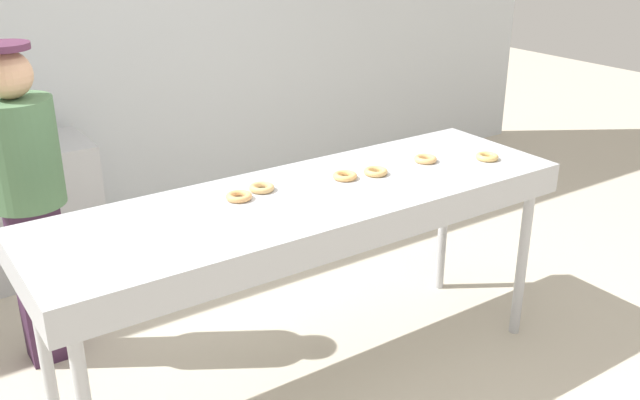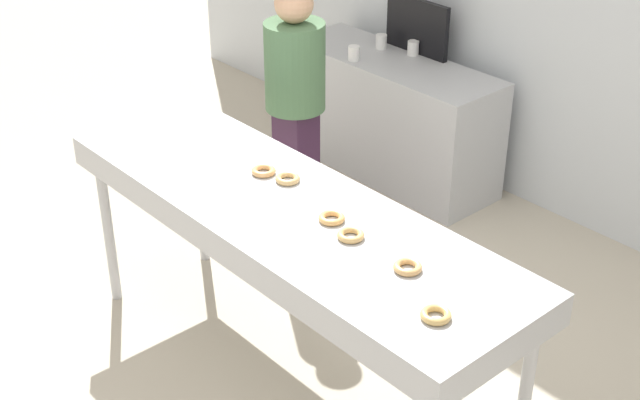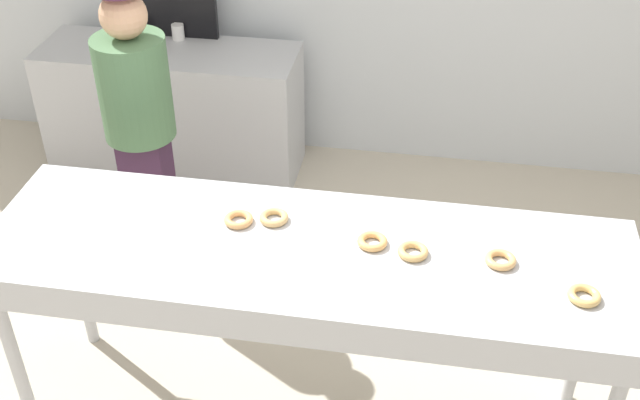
% 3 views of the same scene
% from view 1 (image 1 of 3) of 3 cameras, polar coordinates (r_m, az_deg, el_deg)
% --- Properties ---
extents(ground_plane, '(16.00, 16.00, 0.00)m').
position_cam_1_polar(ground_plane, '(3.71, -0.84, -13.94)').
color(ground_plane, beige).
extents(fryer_conveyor, '(2.55, 0.77, 1.00)m').
position_cam_1_polar(fryer_conveyor, '(3.25, -0.93, -0.73)').
color(fryer_conveyor, '#B7BABF').
rests_on(fryer_conveyor, ground).
extents(glazed_donut_0, '(0.17, 0.17, 0.03)m').
position_cam_1_polar(glazed_donut_0, '(3.17, -6.56, 0.29)').
color(glazed_donut_0, '#E7A965').
rests_on(glazed_donut_0, fryer_conveyor).
extents(glazed_donut_1, '(0.16, 0.16, 0.03)m').
position_cam_1_polar(glazed_donut_1, '(3.26, -4.73, 1.00)').
color(glazed_donut_1, '#DFB16D').
rests_on(glazed_donut_1, fryer_conveyor).
extents(glazed_donut_2, '(0.12, 0.12, 0.03)m').
position_cam_1_polar(glazed_donut_2, '(3.39, 2.02, 1.96)').
color(glazed_donut_2, '#ECAF63').
rests_on(glazed_donut_2, fryer_conveyor).
extents(glazed_donut_3, '(0.16, 0.16, 0.03)m').
position_cam_1_polar(glazed_donut_3, '(3.46, 4.51, 2.31)').
color(glazed_donut_3, '#DFAF67').
rests_on(glazed_donut_3, fryer_conveyor).
extents(glazed_donut_4, '(0.13, 0.13, 0.03)m').
position_cam_1_polar(glazed_donut_4, '(3.76, 13.32, 3.42)').
color(glazed_donut_4, '#E7BA69').
rests_on(glazed_donut_4, fryer_conveyor).
extents(glazed_donut_5, '(0.17, 0.17, 0.03)m').
position_cam_1_polar(glazed_donut_5, '(3.66, 8.49, 3.29)').
color(glazed_donut_5, '#E7AF6A').
rests_on(glazed_donut_5, fryer_conveyor).
extents(worker_baker, '(0.36, 0.36, 1.65)m').
position_cam_1_polar(worker_baker, '(3.70, -22.57, 0.87)').
color(worker_baker, '#3A1F39').
rests_on(worker_baker, ground).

